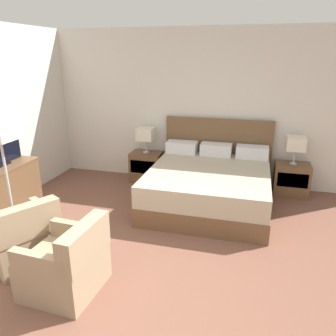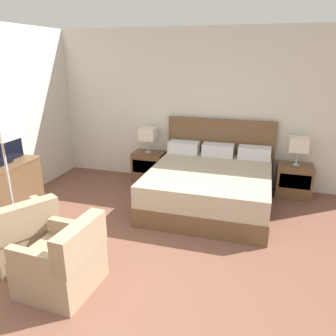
% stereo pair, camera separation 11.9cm
% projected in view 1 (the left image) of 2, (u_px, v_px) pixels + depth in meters
% --- Properties ---
extents(ground_plane, '(10.49, 10.49, 0.00)m').
position_uv_depth(ground_plane, '(122.00, 312.00, 3.00)').
color(ground_plane, brown).
extents(wall_back, '(6.40, 0.06, 2.69)m').
position_uv_depth(wall_back, '(196.00, 108.00, 5.78)').
color(wall_back, beige).
rests_on(wall_back, ground).
extents(bed, '(1.86, 1.97, 1.19)m').
position_uv_depth(bed, '(209.00, 184.00, 5.09)').
color(bed, brown).
rests_on(bed, ground).
extents(nightstand_left, '(0.56, 0.40, 0.54)m').
position_uv_depth(nightstand_left, '(146.00, 167.00, 6.07)').
color(nightstand_left, brown).
rests_on(nightstand_left, ground).
extents(nightstand_right, '(0.56, 0.40, 0.54)m').
position_uv_depth(nightstand_right, '(291.00, 179.00, 5.44)').
color(nightstand_right, brown).
rests_on(nightstand_right, ground).
extents(table_lamp_left, '(0.29, 0.29, 0.46)m').
position_uv_depth(table_lamp_left, '(146.00, 134.00, 5.87)').
color(table_lamp_left, '#B7B7BC').
rests_on(table_lamp_left, nightstand_left).
extents(table_lamp_right, '(0.29, 0.29, 0.46)m').
position_uv_depth(table_lamp_right, '(296.00, 144.00, 5.25)').
color(table_lamp_right, '#B7B7BC').
rests_on(table_lamp_right, nightstand_right).
extents(dresser, '(0.54, 1.12, 0.80)m').
position_uv_depth(dresser, '(1.00, 193.00, 4.55)').
color(dresser, brown).
rests_on(dresser, ground).
extents(armchair_by_window, '(0.94, 0.93, 0.76)m').
position_uv_depth(armchair_by_window, '(23.00, 238.00, 3.68)').
color(armchair_by_window, '#9E8466').
rests_on(armchair_by_window, ground).
extents(armchair_companion, '(0.73, 0.72, 0.76)m').
position_uv_depth(armchair_companion, '(67.00, 265.00, 3.20)').
color(armchair_companion, '#9E8466').
rests_on(armchair_companion, ground).
extents(floor_lamp, '(0.38, 0.38, 1.53)m').
position_uv_depth(floor_lamp, '(0.00, 137.00, 3.86)').
color(floor_lamp, '#B7B7BC').
rests_on(floor_lamp, ground).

